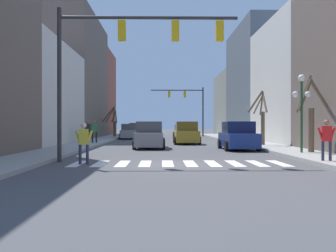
{
  "coord_description": "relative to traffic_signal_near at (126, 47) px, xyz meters",
  "views": [
    {
      "loc": [
        -0.72,
        -15.37,
        1.56
      ],
      "look_at": [
        -0.02,
        23.39,
        1.42
      ],
      "focal_mm": 42.0,
      "sensor_mm": 36.0,
      "label": 1
    }
  ],
  "objects": [
    {
      "name": "street_tree_left_near",
      "position": [
        8.53,
        10.87,
        -2.75
      ],
      "size": [
        1.47,
        2.61,
        3.83
      ],
      "color": "brown",
      "rests_on": "sidewalk_right"
    },
    {
      "name": "traffic_signal_far",
      "position": [
        5.14,
        36.44,
        -0.02
      ],
      "size": [
        7.14,
        0.28,
        6.61
      ],
      "color": "#2D2D2D",
      "rests_on": "ground_plane"
    },
    {
      "name": "sidewalk_left",
      "position": [
        -4.33,
        -1.12,
        -4.75
      ],
      "size": [
        2.61,
        90.0,
        0.15
      ],
      "color": "#9E9E99",
      "rests_on": "ground_plane"
    },
    {
      "name": "street_lamp_right_corner",
      "position": [
        8.62,
        3.31,
        -1.85
      ],
      "size": [
        0.95,
        0.36,
        3.96
      ],
      "color": "#1E4C2D",
      "rests_on": "sidewalk_right"
    },
    {
      "name": "car_parked_left_far",
      "position": [
        -1.92,
        36.38,
        -4.0
      ],
      "size": [
        1.97,
        4.72,
        1.78
      ],
      "rotation": [
        0.0,
        0.0,
        1.57
      ],
      "color": "#A38423",
      "rests_on": "ground_plane"
    },
    {
      "name": "street_tree_right_near",
      "position": [
        -4.34,
        30.73,
        -3.0
      ],
      "size": [
        1.59,
        1.06,
        3.63
      ],
      "color": "brown",
      "rests_on": "sidewalk_left"
    },
    {
      "name": "car_driving_away_lane",
      "position": [
        0.72,
        9.57,
        -4.01
      ],
      "size": [
        2.03,
        4.85,
        1.76
      ],
      "rotation": [
        0.0,
        0.0,
        -1.57
      ],
      "color": "gray",
      "rests_on": "ground_plane"
    },
    {
      "name": "car_driving_toward_lane",
      "position": [
        3.53,
        15.09,
        -3.99
      ],
      "size": [
        2.06,
        4.23,
        1.8
      ],
      "rotation": [
        0.0,
        0.0,
        1.57
      ],
      "color": "#A38423",
      "rests_on": "ground_plane"
    },
    {
      "name": "street_tree_left_mid",
      "position": [
        9.22,
        3.58,
        -2.88
      ],
      "size": [
        1.85,
        1.13,
        3.99
      ],
      "color": "brown",
      "rests_on": "sidewalk_right"
    },
    {
      "name": "building_row_left",
      "position": [
        -8.64,
        19.77,
        1.24
      ],
      "size": [
        6.0,
        52.92,
        13.5
      ],
      "color": "#66564C",
      "rests_on": "ground_plane"
    },
    {
      "name": "pedestrian_waiting_at_curb",
      "position": [
        7.96,
        -1.26,
        -3.72
      ],
      "size": [
        0.69,
        0.27,
        1.61
      ],
      "rotation": [
        0.0,
        0.0,
        6.11
      ],
      "color": "#282D47",
      "rests_on": "sidewalk_right"
    },
    {
      "name": "street_tree_left_far",
      "position": [
        -4.03,
        30.82,
        -3.32
      ],
      "size": [
        0.95,
        2.02,
        3.17
      ],
      "color": "brown",
      "rests_on": "sidewalk_left"
    },
    {
      "name": "car_parked_left_near",
      "position": [
        3.98,
        30.73,
        -4.09
      ],
      "size": [
        2.05,
        4.15,
        1.56
      ],
      "rotation": [
        0.0,
        0.0,
        1.57
      ],
      "color": "#A38423",
      "rests_on": "ground_plane"
    },
    {
      "name": "traffic_signal_near",
      "position": [
        0.0,
        0.0,
        0.0
      ],
      "size": [
        7.56,
        0.28,
        6.45
      ],
      "color": "#2D2D2D",
      "rests_on": "ground_plane"
    },
    {
      "name": "pedestrian_crossing_street",
      "position": [
        -1.57,
        -1.0,
        -3.85
      ],
      "size": [
        0.71,
        0.28,
        1.64
      ],
      "rotation": [
        0.0,
        0.0,
        3.32
      ],
      "color": "#282D47",
      "rests_on": "ground_plane"
    },
    {
      "name": "pedestrian_near_right_corner",
      "position": [
        -4.43,
        15.31,
        -3.65
      ],
      "size": [
        0.64,
        0.52,
        1.73
      ],
      "rotation": [
        0.0,
        0.0,
        0.65
      ],
      "color": "#7A705B",
      "rests_on": "sidewalk_left"
    },
    {
      "name": "pedestrian_on_left_sidewalk",
      "position": [
        -3.73,
        14.28,
        -3.64
      ],
      "size": [
        0.75,
        0.31,
        1.75
      ],
      "rotation": [
        0.0,
        0.0,
        0.21
      ],
      "color": "black",
      "rests_on": "sidewalk_left"
    },
    {
      "name": "car_at_intersection",
      "position": [
        6.25,
        7.73,
        -4.01
      ],
      "size": [
        2.07,
        4.41,
        1.75
      ],
      "rotation": [
        0.0,
        0.0,
        1.57
      ],
      "color": "navy",
      "rests_on": "ground_plane"
    },
    {
      "name": "crosswalk_stripes",
      "position": [
        2.19,
        -0.76,
        -4.82
      ],
      "size": [
        8.55,
        2.6,
        0.01
      ],
      "color": "white",
      "rests_on": "ground_plane"
    },
    {
      "name": "building_row_right",
      "position": [
        13.02,
        19.78,
        0.52
      ],
      "size": [
        6.0,
        54.24,
        12.54
      ],
      "color": "#934C3D",
      "rests_on": "ground_plane"
    },
    {
      "name": "car_parked_right_mid",
      "position": [
        -1.93,
        26.05,
        -4.06
      ],
      "size": [
        1.96,
        4.23,
        1.64
      ],
      "rotation": [
        0.0,
        0.0,
        1.57
      ],
      "color": "gray",
      "rests_on": "ground_plane"
    },
    {
      "name": "ground_plane",
      "position": [
        2.19,
        -1.12,
        -4.82
      ],
      "size": [
        240.0,
        240.0,
        0.0
      ],
      "primitive_type": "plane",
      "color": "#4C4C4F"
    }
  ]
}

